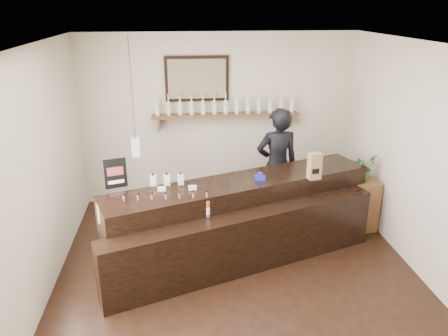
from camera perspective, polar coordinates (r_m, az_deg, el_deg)
ground at (r=5.60m, az=1.99°, el=-14.23°), size 5.00×5.00×0.00m
room_shell at (r=4.83m, az=2.23°, el=2.57°), size 5.00×5.00×5.00m
back_wall_decor at (r=7.08m, az=-1.77°, el=8.88°), size 2.66×0.96×1.69m
counter at (r=5.84m, az=2.34°, el=-7.10°), size 3.69×2.17×1.20m
promo_sign at (r=5.59m, az=-13.99°, el=-0.69°), size 0.27×0.10×0.39m
paper_bag at (r=5.84m, az=11.75°, el=0.24°), size 0.18×0.15×0.35m
tape_dispenser at (r=5.73m, az=4.75°, el=-1.18°), size 0.15×0.08×0.12m
side_cabinet at (r=6.92m, az=17.26°, el=-4.33°), size 0.44×0.57×0.77m
potted_plant at (r=6.70m, az=17.78°, el=0.16°), size 0.45×0.43×0.39m
shopkeeper at (r=6.64m, az=6.97°, el=1.27°), size 0.79×0.56×2.02m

